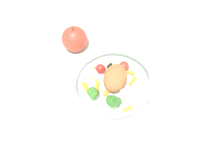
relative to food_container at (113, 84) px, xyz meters
name	(u,v)px	position (x,y,z in m)	size (l,w,h in m)	color
ground_plane	(120,91)	(0.02, 0.01, -0.03)	(2.40, 2.40, 0.00)	silver
food_container	(113,84)	(0.00, 0.00, 0.00)	(0.21, 0.21, 0.06)	white
loose_apple	(74,39)	(-0.18, 0.03, 0.00)	(0.07, 0.07, 0.09)	#BC3828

